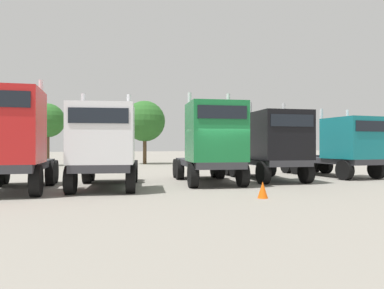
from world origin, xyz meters
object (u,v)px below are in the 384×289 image
semi_truck_green (212,143)px  semi_truck_white (104,146)px  semi_truck_teal (344,146)px  traffic_cone_mid (263,190)px  semi_truck_black (273,145)px  semi_truck_red (10,139)px

semi_truck_green → semi_truck_white: bearing=-76.6°
semi_truck_white → semi_truck_teal: bearing=107.7°
traffic_cone_mid → semi_truck_white: bearing=136.8°
semi_truck_black → semi_truck_green: bearing=-75.6°
semi_truck_white → semi_truck_green: bearing=106.1°
semi_truck_white → semi_truck_teal: (13.42, 0.89, -0.02)m
semi_truck_black → traffic_cone_mid: bearing=-28.3°
semi_truck_black → traffic_cone_mid: 6.40m
semi_truck_red → traffic_cone_mid: bearing=68.6°
semi_truck_white → semi_truck_teal: size_ratio=1.03×
semi_truck_red → semi_truck_white: (3.47, -0.11, -0.26)m
semi_truck_teal → traffic_cone_mid: 10.31m
semi_truck_teal → semi_truck_black: bearing=-84.0°
semi_truck_white → semi_truck_black: bearing=107.5°
semi_truck_green → semi_truck_teal: 8.55m
semi_truck_black → traffic_cone_mid: size_ratio=11.77×
semi_truck_white → traffic_cone_mid: 6.62m
semi_truck_green → semi_truck_black: size_ratio=0.98×
semi_truck_white → semi_truck_teal: 13.45m
semi_truck_red → semi_truck_black: (11.94, 0.41, -0.20)m
semi_truck_red → traffic_cone_mid: 9.50m
semi_truck_white → semi_truck_black: semi_truck_black is taller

